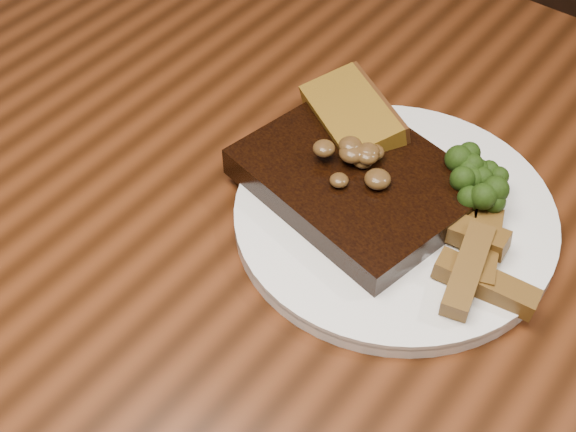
# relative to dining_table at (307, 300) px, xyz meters

# --- Properties ---
(dining_table) EXTENTS (1.60, 0.90, 0.75)m
(dining_table) POSITION_rel_dining_table_xyz_m (0.00, 0.00, 0.00)
(dining_table) COLOR #4C230F
(dining_table) RESTS_ON ground
(plate) EXTENTS (0.29, 0.29, 0.01)m
(plate) POSITION_rel_dining_table_xyz_m (0.05, 0.06, 0.10)
(plate) COLOR white
(plate) RESTS_ON dining_table
(steak) EXTENTS (0.22, 0.18, 0.03)m
(steak) POSITION_rel_dining_table_xyz_m (0.01, 0.06, 0.12)
(steak) COLOR black
(steak) RESTS_ON plate
(steak_bone) EXTENTS (0.16, 0.05, 0.02)m
(steak_bone) POSITION_rel_dining_table_xyz_m (0.01, -0.01, 0.11)
(steak_bone) COLOR beige
(steak_bone) RESTS_ON plate
(mushroom_pile) EXTENTS (0.06, 0.06, 0.03)m
(mushroom_pile) POSITION_rel_dining_table_xyz_m (0.01, 0.06, 0.15)
(mushroom_pile) COLOR #53341A
(mushroom_pile) RESTS_ON steak
(garlic_bread) EXTENTS (0.12, 0.10, 0.02)m
(garlic_bread) POSITION_rel_dining_table_xyz_m (-0.03, 0.11, 0.12)
(garlic_bread) COLOR #976B1B
(garlic_bread) RESTS_ON plate
(potato_wedges) EXTENTS (0.11, 0.11, 0.02)m
(potato_wedges) POSITION_rel_dining_table_xyz_m (0.12, 0.06, 0.12)
(potato_wedges) COLOR brown
(potato_wedges) RESTS_ON plate
(broccoli_cluster) EXTENTS (0.07, 0.07, 0.04)m
(broccoli_cluster) POSITION_rel_dining_table_xyz_m (0.10, 0.12, 0.12)
(broccoli_cluster) COLOR #1D390C
(broccoli_cluster) RESTS_ON plate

